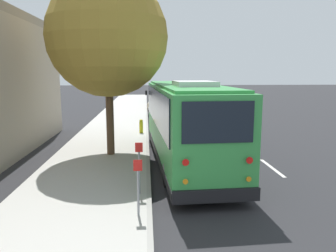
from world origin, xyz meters
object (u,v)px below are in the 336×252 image
object	(u,v)px
sign_post_near	(138,187)
parked_sedan_navy	(156,98)
shuttle_bus	(185,119)
fire_hydrant	(141,126)
sign_post_far	(139,168)
parked_sedan_silver	(160,112)
street_tree	(108,28)
parked_sedan_tan	(157,103)

from	to	relation	value
sign_post_near	parked_sedan_navy	bearing A→B (deg)	-2.50
shuttle_bus	fire_hydrant	size ratio (longest dim) A/B	12.36
parked_sedan_navy	fire_hydrant	size ratio (longest dim) A/B	5.13
sign_post_far	parked_sedan_navy	bearing A→B (deg)	-2.62
parked_sedan_silver	street_tree	size ratio (longest dim) A/B	0.57
street_tree	sign_post_far	size ratio (longest dim) A/B	5.36
sign_post_near	sign_post_far	bearing A→B (deg)	0.00
parked_sedan_tan	parked_sedan_navy	size ratio (longest dim) A/B	1.10
parked_sedan_navy	fire_hydrant	bearing A→B (deg)	175.47
street_tree	sign_post_near	world-z (taller)	street_tree
parked_sedan_tan	parked_sedan_navy	distance (m)	7.09
shuttle_bus	sign_post_near	distance (m)	5.57
shuttle_bus	parked_sedan_tan	world-z (taller)	shuttle_bus
street_tree	sign_post_near	size ratio (longest dim) A/B	5.78
sign_post_near	fire_hydrant	distance (m)	11.24
shuttle_bus	parked_sedan_navy	size ratio (longest dim) A/B	2.41
parked_sedan_tan	sign_post_far	bearing A→B (deg)	-178.96
shuttle_bus	parked_sedan_tan	distance (m)	19.72
sign_post_near	parked_sedan_tan	bearing A→B (deg)	-3.10
street_tree	fire_hydrant	world-z (taller)	street_tree
street_tree	sign_post_far	world-z (taller)	street_tree
parked_sedan_navy	sign_post_far	xyz separation A→B (m)	(-30.50, 1.39, 0.35)
parked_sedan_silver	sign_post_near	size ratio (longest dim) A/B	3.27
sign_post_near	fire_hydrant	bearing A→B (deg)	0.40
sign_post_near	sign_post_far	xyz separation A→B (m)	(1.46, 0.00, 0.06)
parked_sedan_silver	fire_hydrant	distance (m)	6.52
parked_sedan_silver	parked_sedan_tan	distance (m)	7.26
shuttle_bus	sign_post_far	bearing A→B (deg)	151.31
parked_sedan_tan	fire_hydrant	distance (m)	13.71
shuttle_bus	parked_sedan_tan	size ratio (longest dim) A/B	2.18
parked_sedan_silver	sign_post_far	world-z (taller)	sign_post_far
parked_sedan_tan	fire_hydrant	world-z (taller)	parked_sedan_tan
parked_sedan_navy	sign_post_near	world-z (taller)	sign_post_near
sign_post_near	sign_post_far	distance (m)	1.46
parked_sedan_silver	sign_post_near	bearing A→B (deg)	174.15
parked_sedan_tan	parked_sedan_navy	world-z (taller)	parked_sedan_navy
parked_sedan_tan	street_tree	size ratio (longest dim) A/B	0.56
parked_sedan_tan	sign_post_far	size ratio (longest dim) A/B	2.98
parked_sedan_tan	parked_sedan_navy	bearing A→B (deg)	3.97
shuttle_bus	sign_post_near	xyz separation A→B (m)	(-5.19, 1.80, -0.93)
parked_sedan_navy	street_tree	size ratio (longest dim) A/B	0.50
parked_sedan_silver	parked_sedan_navy	distance (m)	14.36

